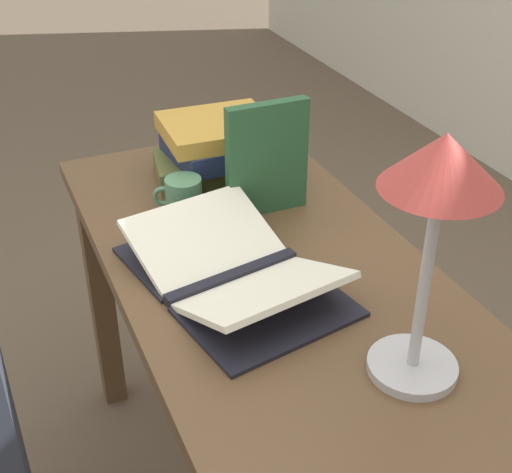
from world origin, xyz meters
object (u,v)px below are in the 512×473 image
Objects in this scene: book_stack_tall at (218,148)px; open_book at (232,271)px; reading_lamp at (438,194)px; coffee_mug at (183,196)px; book_standing_upright at (267,159)px.

open_book is at bearing -17.26° from book_stack_tall.
book_stack_tall is (-0.42, 0.13, 0.05)m from open_book.
coffee_mug is (-0.62, -0.17, -0.27)m from reading_lamp.
open_book is 0.28m from coffee_mug.
open_book is 1.21× the size of reading_lamp.
reading_lamp reaches higher than open_book.
book_stack_tall is at bearing 135.71° from coffee_mug.
book_standing_upright is (-0.22, 0.17, 0.10)m from open_book.
open_book is at bearing -37.74° from book_standing_upright.
book_standing_upright reaches higher than open_book.
open_book is at bearing 0.32° from coffee_mug.
book_stack_tall reaches higher than open_book.
book_standing_upright is at bearing -179.81° from reading_lamp.
open_book is 0.44m from book_stack_tall.
book_stack_tall is 0.78× the size of reading_lamp.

